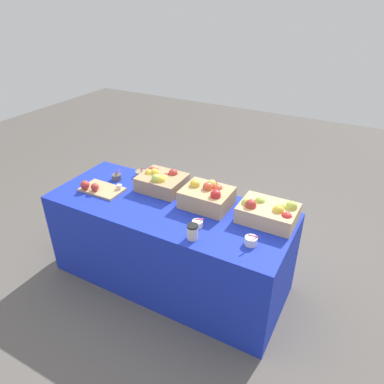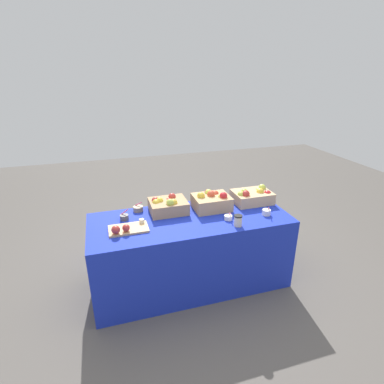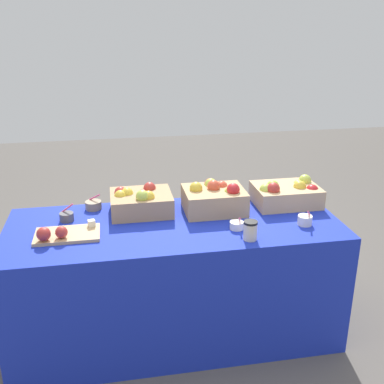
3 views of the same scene
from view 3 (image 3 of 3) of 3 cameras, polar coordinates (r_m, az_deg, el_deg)
ground_plane at (r=3.06m, az=-1.99°, el=-16.53°), size 10.00×10.00×0.00m
table at (r=2.85m, az=-2.09°, el=-10.59°), size 1.90×0.76×0.74m
apple_crate_left at (r=2.97m, az=11.49°, el=-0.17°), size 0.40×0.29×0.17m
apple_crate_middle at (r=2.81m, az=2.77°, el=-0.71°), size 0.36×0.29×0.19m
apple_crate_right at (r=2.81m, az=-6.39°, el=-1.10°), size 0.36×0.30×0.17m
cutting_board_front at (r=2.58m, az=-15.54°, el=-4.95°), size 0.34×0.21×0.09m
sample_bowl_near at (r=2.60m, az=5.49°, el=-4.05°), size 0.08×0.08×0.09m
sample_bowl_mid at (r=2.78m, az=-15.07°, el=-2.92°), size 0.09×0.08×0.10m
sample_bowl_far at (r=2.71m, az=13.64°, el=-3.35°), size 0.08×0.09×0.10m
sample_bowl_extra at (r=2.91m, az=-11.95°, el=-1.57°), size 0.10×0.10×0.09m
coffee_cup at (r=2.48m, az=7.14°, el=-4.67°), size 0.07×0.07×0.10m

